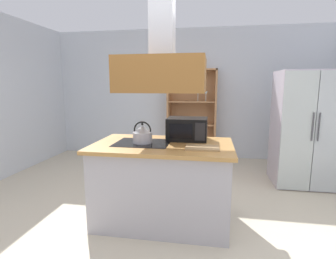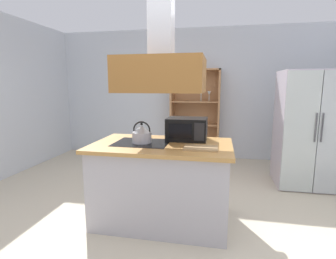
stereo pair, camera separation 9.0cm
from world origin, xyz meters
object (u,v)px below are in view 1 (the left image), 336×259
(dish_cabinet, at_px, (192,120))
(microwave, at_px, (187,129))
(kettle, at_px, (142,134))
(cutting_board, at_px, (202,148))
(refrigerator, at_px, (306,129))

(dish_cabinet, relative_size, microwave, 4.04)
(kettle, bearing_deg, microwave, 28.41)
(dish_cabinet, distance_m, kettle, 2.68)
(kettle, distance_m, microwave, 0.54)
(dish_cabinet, height_order, kettle, dish_cabinet)
(dish_cabinet, bearing_deg, cutting_board, -83.48)
(cutting_board, bearing_deg, refrigerator, 47.31)
(kettle, bearing_deg, cutting_board, -13.11)
(microwave, bearing_deg, kettle, -151.59)
(dish_cabinet, distance_m, cutting_board, 2.83)
(refrigerator, bearing_deg, microwave, -144.21)
(kettle, relative_size, cutting_board, 0.71)
(dish_cabinet, xyz_separation_m, cutting_board, (0.32, -2.81, 0.08))
(refrigerator, bearing_deg, dish_cabinet, 147.60)
(refrigerator, distance_m, cutting_board, 2.24)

